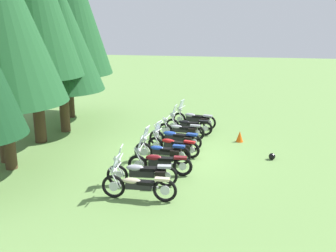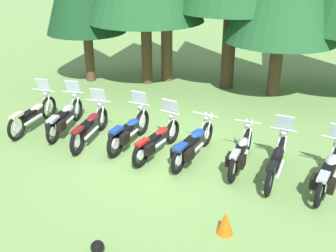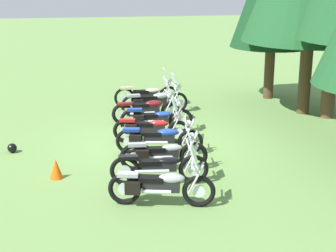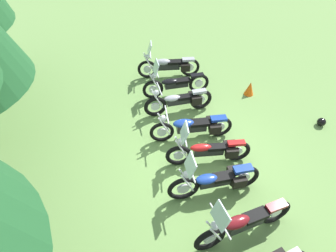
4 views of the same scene
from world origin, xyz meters
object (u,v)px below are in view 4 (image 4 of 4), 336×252
(motorcycle_6, at_px, (180,101))
(dropped_helmet, at_px, (321,122))
(motorcycle_2, at_px, (244,223))
(motorcycle_3, at_px, (216,180))
(traffic_cone, at_px, (250,88))
(motorcycle_5, at_px, (193,126))
(motorcycle_7, at_px, (175,84))
(motorcycle_4, at_px, (210,150))
(motorcycle_8, at_px, (169,65))

(motorcycle_6, xyz_separation_m, dropped_helmet, (-1.95, -3.80, -0.30))
(motorcycle_2, height_order, motorcycle_6, motorcycle_2)
(motorcycle_2, distance_m, motorcycle_3, 1.13)
(motorcycle_2, bearing_deg, traffic_cone, -125.34)
(motorcycle_2, height_order, dropped_helmet, motorcycle_2)
(motorcycle_5, bearing_deg, traffic_cone, -142.10)
(traffic_cone, bearing_deg, motorcycle_7, 72.49)
(motorcycle_3, distance_m, dropped_helmet, 4.23)
(motorcycle_2, xyz_separation_m, traffic_cone, (4.33, -2.74, -0.23))
(motorcycle_2, height_order, motorcycle_4, motorcycle_2)
(motorcycle_6, relative_size, traffic_cone, 4.53)
(motorcycle_7, bearing_deg, dropped_helmet, 147.87)
(motorcycle_4, height_order, traffic_cone, motorcycle_4)
(motorcycle_5, bearing_deg, motorcycle_4, 105.05)
(motorcycle_4, height_order, motorcycle_5, motorcycle_4)
(motorcycle_4, bearing_deg, motorcycle_6, -76.80)
(motorcycle_8, xyz_separation_m, dropped_helmet, (-3.95, -3.46, -0.34))
(motorcycle_6, relative_size, motorcycle_8, 0.98)
(traffic_cone, bearing_deg, motorcycle_4, 131.98)
(motorcycle_4, xyz_separation_m, motorcycle_6, (2.18, 0.01, -0.01))
(motorcycle_8, distance_m, traffic_cone, 2.92)
(motorcycle_3, bearing_deg, motorcycle_7, -89.70)
(motorcycle_4, height_order, dropped_helmet, motorcycle_4)
(motorcycle_4, height_order, motorcycle_8, motorcycle_8)
(motorcycle_5, relative_size, motorcycle_7, 1.02)
(motorcycle_2, bearing_deg, motorcycle_5, -95.28)
(motorcycle_8, relative_size, dropped_helmet, 8.72)
(motorcycle_2, xyz_separation_m, motorcycle_7, (5.08, -0.34, -0.01))
(motorcycle_3, relative_size, motorcycle_8, 1.00)
(motorcycle_8, bearing_deg, dropped_helmet, 144.68)
(motorcycle_5, xyz_separation_m, dropped_helmet, (-0.73, -3.87, -0.32))
(motorcycle_4, xyz_separation_m, dropped_helmet, (0.23, -3.80, -0.32))
(motorcycle_6, distance_m, motorcycle_7, 0.89)
(dropped_helmet, bearing_deg, motorcycle_4, 93.47)
(dropped_helmet, bearing_deg, motorcycle_8, 41.21)
(motorcycle_6, distance_m, traffic_cone, 2.57)
(traffic_cone, bearing_deg, motorcycle_2, 147.68)
(motorcycle_3, height_order, dropped_helmet, motorcycle_3)
(motorcycle_2, distance_m, traffic_cone, 5.12)
(motorcycle_4, relative_size, motorcycle_6, 1.00)
(motorcycle_7, bearing_deg, motorcycle_5, 89.47)
(motorcycle_7, height_order, dropped_helmet, motorcycle_7)
(motorcycle_3, relative_size, motorcycle_5, 0.96)
(motorcycle_3, height_order, motorcycle_6, motorcycle_3)
(motorcycle_8, bearing_deg, motorcycle_7, 94.55)
(motorcycle_7, distance_m, dropped_helmet, 4.61)
(motorcycle_7, distance_m, motorcycle_8, 1.15)
(traffic_cone, bearing_deg, dropped_helmet, -148.84)
(traffic_cone, bearing_deg, motorcycle_3, 138.60)
(motorcycle_5, xyz_separation_m, motorcycle_8, (3.23, -0.40, 0.02))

